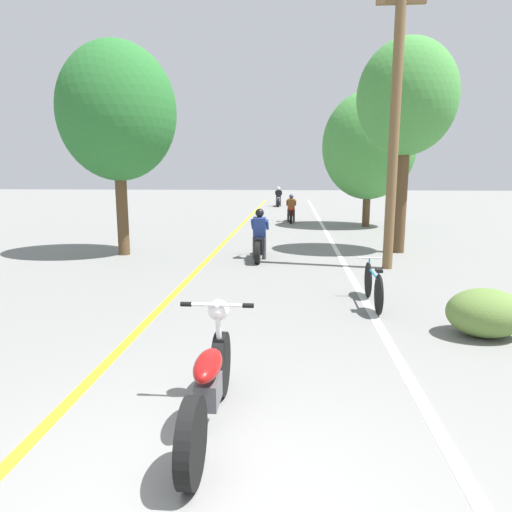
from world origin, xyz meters
TOP-DOWN VIEW (x-y plane):
  - lane_stripe_center at (-1.70, 13.13)m, footprint 0.14×48.00m
  - lane_stripe_edge at (1.93, 13.13)m, footprint 0.14×48.00m
  - utility_pole at (2.93, 8.61)m, footprint 1.10×0.24m
  - roadside_tree_right_near at (3.73, 10.97)m, footprint 2.78×2.50m
  - roadside_tree_right_far at (3.79, 17.60)m, footprint 3.96×3.56m
  - roadside_tree_left at (-4.25, 9.99)m, footprint 3.25×2.92m
  - roadside_bush at (3.36, 3.88)m, footprint 1.10×0.88m
  - motorcycle_foreground at (-0.16, 1.18)m, footprint 0.73×2.10m
  - motorcycle_rider_lead at (-0.31, 9.62)m, footprint 0.50×2.03m
  - motorcycle_rider_mid at (0.52, 19.23)m, footprint 0.50×1.97m
  - motorcycle_rider_far at (-0.40, 29.60)m, footprint 0.50×2.01m
  - bicycle_parked at (2.02, 5.35)m, footprint 0.44×1.74m

SIDE VIEW (x-z plane):
  - lane_stripe_center at x=-1.70m, z-range 0.00..0.01m
  - lane_stripe_edge at x=1.93m, z-range 0.00..0.01m
  - roadside_bush at x=3.36m, z-range 0.00..0.70m
  - bicycle_parked at x=2.02m, z-range -0.03..0.75m
  - motorcycle_foreground at x=-0.16m, z-range -0.09..0.98m
  - motorcycle_rider_mid at x=0.52m, z-range -0.16..1.16m
  - motorcycle_rider_far at x=-0.40m, z-range -0.16..1.20m
  - motorcycle_rider_lead at x=-0.31m, z-range -0.16..1.21m
  - utility_pole at x=2.93m, z-range 0.09..6.78m
  - roadside_tree_right_far at x=3.79m, z-range 0.59..6.33m
  - roadside_tree_left at x=-4.25m, z-range 1.03..6.87m
  - roadside_tree_right_near at x=3.73m, z-range 1.36..7.37m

